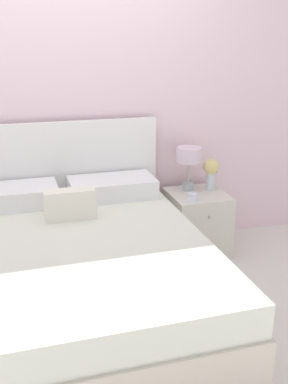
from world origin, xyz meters
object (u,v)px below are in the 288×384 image
at_px(table_lamp, 189,158).
at_px(flower_vase, 211,170).
at_px(nightstand, 197,223).
at_px(bed, 79,272).
at_px(teacup, 192,197).

relative_size(table_lamp, flower_vase, 1.37).
bearing_deg(nightstand, flower_vase, 21.90).
xyz_separation_m(bed, flower_vase, (1.21, 0.69, 0.38)).
bearing_deg(nightstand, teacup, -126.82).
relative_size(nightstand, teacup, 4.72).
height_order(flower_vase, teacup, flower_vase).
relative_size(flower_vase, teacup, 2.43).
xyz_separation_m(table_lamp, teacup, (-0.06, -0.24, -0.25)).
height_order(bed, teacup, bed).
xyz_separation_m(nightstand, flower_vase, (0.13, 0.05, 0.43)).
distance_m(bed, flower_vase, 1.44).
bearing_deg(table_lamp, bed, -144.18).
height_order(table_lamp, teacup, table_lamp).
relative_size(nightstand, table_lamp, 1.42).
bearing_deg(nightstand, table_lamp, 115.45).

